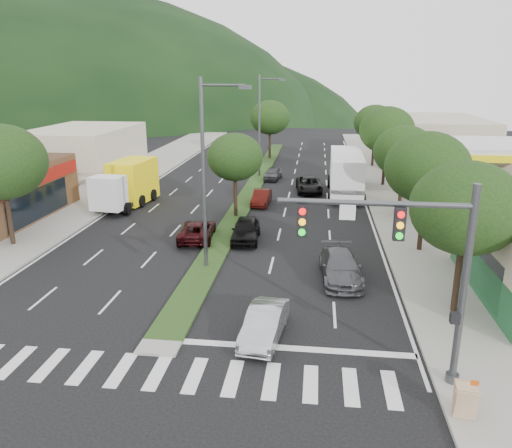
# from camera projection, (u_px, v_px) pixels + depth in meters

# --- Properties ---
(ground) EXTENTS (160.00, 160.00, 0.00)m
(ground) POSITION_uv_depth(u_px,v_px,m) (162.00, 343.00, 19.63)
(ground) COLOR black
(ground) RESTS_ON ground
(sidewalk_right) EXTENTS (5.00, 90.00, 0.15)m
(sidewalk_right) POSITION_uv_depth(u_px,v_px,m) (396.00, 198.00, 41.88)
(sidewalk_right) COLOR gray
(sidewalk_right) RESTS_ON ground
(sidewalk_left) EXTENTS (6.00, 90.00, 0.15)m
(sidewalk_left) POSITION_uv_depth(u_px,v_px,m) (106.00, 190.00, 44.86)
(sidewalk_left) COLOR gray
(sidewalk_left) RESTS_ON ground
(median) EXTENTS (1.60, 56.00, 0.12)m
(median) POSITION_uv_depth(u_px,v_px,m) (253.00, 187.00, 46.19)
(median) COLOR #213915
(median) RESTS_ON ground
(crosswalk) EXTENTS (19.00, 2.20, 0.01)m
(crosswalk) POSITION_uv_depth(u_px,v_px,m) (145.00, 372.00, 17.72)
(crosswalk) COLOR silver
(crosswalk) RESTS_ON ground
(traffic_signal) EXTENTS (6.12, 0.40, 7.00)m
(traffic_signal) POSITION_uv_depth(u_px,v_px,m) (417.00, 256.00, 15.76)
(traffic_signal) COLOR #47494C
(traffic_signal) RESTS_ON ground
(gas_canopy) EXTENTS (12.20, 8.20, 5.25)m
(gas_canopy) POSITION_uv_depth(u_px,v_px,m) (496.00, 151.00, 36.95)
(gas_canopy) COLOR silver
(gas_canopy) RESTS_ON ground
(bldg_left_far) EXTENTS (9.00, 14.00, 4.60)m
(bldg_left_far) POSITION_uv_depth(u_px,v_px,m) (85.00, 149.00, 53.46)
(bldg_left_far) COLOR beige
(bldg_left_far) RESTS_ON ground
(bldg_right_far) EXTENTS (10.00, 16.00, 5.20)m
(bldg_right_far) POSITION_uv_depth(u_px,v_px,m) (435.00, 140.00, 58.37)
(bldg_right_far) COLOR beige
(bldg_right_far) RESTS_ON ground
(tree_r_a) EXTENTS (4.60, 4.60, 6.63)m
(tree_r_a) POSITION_uv_depth(u_px,v_px,m) (466.00, 208.00, 20.62)
(tree_r_a) COLOR black
(tree_r_a) RESTS_ON sidewalk_right
(tree_r_b) EXTENTS (4.80, 4.80, 6.94)m
(tree_r_b) POSITION_uv_depth(u_px,v_px,m) (427.00, 168.00, 28.15)
(tree_r_b) COLOR black
(tree_r_b) RESTS_ON sidewalk_right
(tree_r_c) EXTENTS (4.40, 4.40, 6.48)m
(tree_r_c) POSITION_uv_depth(u_px,v_px,m) (404.00, 152.00, 35.83)
(tree_r_c) COLOR black
(tree_r_c) RESTS_ON sidewalk_right
(tree_r_d) EXTENTS (5.00, 5.00, 7.17)m
(tree_r_d) POSITION_uv_depth(u_px,v_px,m) (387.00, 130.00, 45.20)
(tree_r_d) COLOR black
(tree_r_d) RESTS_ON sidewalk_right
(tree_r_e) EXTENTS (4.60, 4.60, 6.71)m
(tree_r_e) POSITION_uv_depth(u_px,v_px,m) (375.00, 123.00, 54.78)
(tree_r_e) COLOR black
(tree_r_e) RESTS_ON sidewalk_right
(tree_med_near) EXTENTS (4.00, 4.00, 6.02)m
(tree_med_near) POSITION_uv_depth(u_px,v_px,m) (235.00, 157.00, 35.43)
(tree_med_near) COLOR black
(tree_med_near) RESTS_ON median
(tree_med_far) EXTENTS (4.80, 4.80, 6.94)m
(tree_med_far) POSITION_uv_depth(u_px,v_px,m) (270.00, 117.00, 59.95)
(tree_med_far) COLOR black
(tree_med_far) RESTS_ON median
(tree_l_a) EXTENTS (5.20, 5.20, 7.25)m
(tree_l_a) POSITION_uv_depth(u_px,v_px,m) (1.00, 162.00, 29.07)
(tree_l_a) COLOR black
(tree_l_a) RESTS_ON sidewalk_left
(streetlight_near) EXTENTS (2.60, 0.25, 10.00)m
(streetlight_near) POSITION_uv_depth(u_px,v_px,m) (207.00, 166.00, 25.57)
(streetlight_near) COLOR #47494C
(streetlight_near) RESTS_ON ground
(streetlight_mid) EXTENTS (2.60, 0.25, 10.00)m
(streetlight_mid) POSITION_uv_depth(u_px,v_px,m) (261.00, 121.00, 49.31)
(streetlight_mid) COLOR #47494C
(streetlight_mid) RESTS_ON ground
(sedan_silver) EXTENTS (1.80, 4.00, 1.28)m
(sedan_silver) POSITION_uv_depth(u_px,v_px,m) (264.00, 324.00, 19.80)
(sedan_silver) COLOR #A6A8AD
(sedan_silver) RESTS_ON ground
(suv_maroon) EXTENTS (2.43, 4.58, 1.23)m
(suv_maroon) POSITION_uv_depth(u_px,v_px,m) (197.00, 230.00, 31.60)
(suv_maroon) COLOR black
(suv_maroon) RESTS_ON ground
(car_queue_a) EXTENTS (1.89, 4.24, 1.42)m
(car_queue_a) POSITION_uv_depth(u_px,v_px,m) (246.00, 230.00, 31.37)
(car_queue_a) COLOR black
(car_queue_a) RESTS_ON ground
(car_queue_b) EXTENTS (2.32, 4.95, 1.40)m
(car_queue_b) POSITION_uv_depth(u_px,v_px,m) (340.00, 267.00, 25.43)
(car_queue_b) COLOR #4A4A4F
(car_queue_b) RESTS_ON ground
(car_queue_c) EXTENTS (1.41, 3.68, 1.20)m
(car_queue_c) POSITION_uv_depth(u_px,v_px,m) (262.00, 198.00, 39.90)
(car_queue_c) COLOR #430F0B
(car_queue_c) RESTS_ON ground
(car_queue_d) EXTENTS (2.58, 4.82, 1.29)m
(car_queue_d) POSITION_uv_depth(u_px,v_px,m) (309.00, 185.00, 44.20)
(car_queue_d) COLOR black
(car_queue_d) RESTS_ON ground
(car_queue_e) EXTENTS (1.79, 3.66, 1.20)m
(car_queue_e) POSITION_uv_depth(u_px,v_px,m) (273.00, 174.00, 49.39)
(car_queue_e) COLOR #444449
(car_queue_e) RESTS_ON ground
(box_truck) EXTENTS (3.40, 7.30, 3.48)m
(box_truck) POSITION_uv_depth(u_px,v_px,m) (128.00, 185.00, 39.51)
(box_truck) COLOR white
(box_truck) RESTS_ON ground
(motorhome) EXTENTS (3.11, 9.45, 3.61)m
(motorhome) POSITION_uv_depth(u_px,v_px,m) (346.00, 173.00, 42.96)
(motorhome) COLOR white
(motorhome) RESTS_ON ground
(a_frame_sign) EXTENTS (0.72, 0.80, 1.44)m
(a_frame_sign) POSITION_uv_depth(u_px,v_px,m) (466.00, 398.00, 15.02)
(a_frame_sign) COLOR tan
(a_frame_sign) RESTS_ON sidewalk_right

